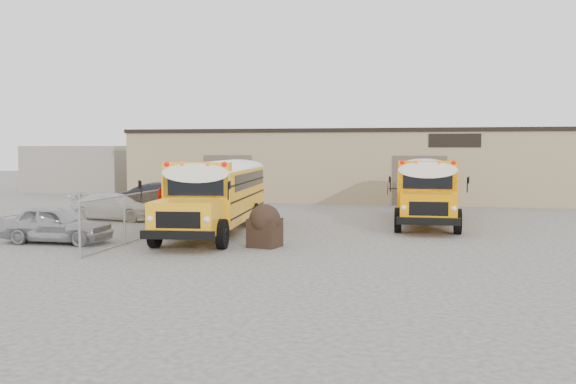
% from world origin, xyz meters
% --- Properties ---
extents(ground, '(120.00, 120.00, 0.00)m').
position_xyz_m(ground, '(0.00, 0.00, 0.00)').
color(ground, '#4A4644').
rests_on(ground, ground).
extents(warehouse, '(30.20, 10.20, 4.67)m').
position_xyz_m(warehouse, '(-0.00, 19.99, 2.37)').
color(warehouse, tan).
rests_on(warehouse, ground).
extents(chainlink_fence, '(0.07, 18.07, 1.81)m').
position_xyz_m(chainlink_fence, '(-6.00, 3.00, 0.90)').
color(chainlink_fence, gray).
rests_on(chainlink_fence, ground).
extents(distant_building_left, '(8.00, 6.00, 3.60)m').
position_xyz_m(distant_building_left, '(-22.00, 22.00, 1.80)').
color(distant_building_left, gray).
rests_on(distant_building_left, ground).
extents(school_bus_left, '(3.54, 10.43, 2.99)m').
position_xyz_m(school_bus_left, '(-4.53, 7.11, 1.73)').
color(school_bus_left, '#FFAD15').
rests_on(school_bus_left, ground).
extents(school_bus_right, '(3.14, 10.22, 2.97)m').
position_xyz_m(school_bus_right, '(4.26, 12.89, 1.72)').
color(school_bus_right, '#FB9600').
rests_on(school_bus_right, ground).
extents(tarp_bundle, '(1.19, 1.11, 1.52)m').
position_xyz_m(tarp_bundle, '(-0.96, -2.38, 0.78)').
color(tarp_bundle, black).
rests_on(tarp_bundle, ground).
extents(car_silver, '(4.08, 1.70, 1.38)m').
position_xyz_m(car_silver, '(-8.64, -3.13, 0.69)').
color(car_silver, '#A2A2A7').
rests_on(car_silver, ground).
extents(car_white, '(4.58, 2.18, 1.29)m').
position_xyz_m(car_white, '(-10.21, 4.22, 0.64)').
color(car_white, silver).
rests_on(car_white, ground).
extents(car_dark, '(5.37, 2.94, 1.68)m').
position_xyz_m(car_dark, '(-8.57, 7.08, 0.84)').
color(car_dark, black).
rests_on(car_dark, ground).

